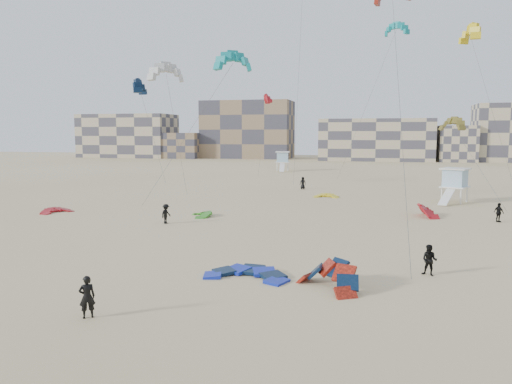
% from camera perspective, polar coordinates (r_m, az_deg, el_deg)
% --- Properties ---
extents(ground, '(320.00, 320.00, 0.00)m').
position_cam_1_polar(ground, '(25.19, -13.89, -12.05)').
color(ground, beige).
rests_on(ground, ground).
extents(kite_ground_blue, '(4.62, 4.83, 1.06)m').
position_cam_1_polar(kite_ground_blue, '(28.35, -1.05, -9.70)').
color(kite_ground_blue, '#151AC0').
rests_on(kite_ground_blue, ground).
extents(kite_ground_orange, '(5.23, 5.23, 3.72)m').
position_cam_1_polar(kite_ground_orange, '(26.70, 8.30, -10.82)').
color(kite_ground_orange, red).
rests_on(kite_ground_orange, ground).
extents(kite_ground_red, '(4.35, 4.26, 1.51)m').
position_cam_1_polar(kite_ground_red, '(54.53, -21.83, -2.18)').
color(kite_ground_red, '#B31014').
rests_on(kite_ground_red, ground).
extents(kite_ground_green, '(4.03, 3.94, 1.63)m').
position_cam_1_polar(kite_ground_green, '(48.68, -6.30, -2.76)').
color(kite_ground_green, green).
rests_on(kite_ground_green, ground).
extents(kite_ground_red_far, '(3.76, 3.66, 3.42)m').
position_cam_1_polar(kite_ground_red_far, '(50.99, 19.10, -2.66)').
color(kite_ground_red_far, '#B31014').
rests_on(kite_ground_red_far, ground).
extents(kite_ground_yellow, '(3.11, 3.28, 1.41)m').
position_cam_1_polar(kite_ground_yellow, '(63.12, 8.02, -0.60)').
color(kite_ground_yellow, gold).
rests_on(kite_ground_yellow, ground).
extents(kitesurfer_main, '(0.82, 0.78, 1.89)m').
position_cam_1_polar(kitesurfer_main, '(23.36, -18.75, -11.28)').
color(kitesurfer_main, black).
rests_on(kitesurfer_main, ground).
extents(kitesurfer_b, '(1.05, 0.95, 1.78)m').
position_cam_1_polar(kitesurfer_b, '(30.07, 19.21, -7.37)').
color(kitesurfer_b, black).
rests_on(kitesurfer_b, ground).
extents(kitesurfer_c, '(0.90, 1.25, 1.76)m').
position_cam_1_polar(kitesurfer_c, '(45.08, -10.25, -2.47)').
color(kitesurfer_c, black).
rests_on(kitesurfer_c, ground).
extents(kitesurfer_d, '(0.95, 1.09, 1.76)m').
position_cam_1_polar(kitesurfer_d, '(50.13, 26.01, -2.12)').
color(kitesurfer_d, black).
rests_on(kitesurfer_d, ground).
extents(kitesurfer_e, '(0.94, 0.70, 1.75)m').
position_cam_1_polar(kitesurfer_e, '(71.85, 5.37, 1.03)').
color(kitesurfer_e, black).
rests_on(kitesurfer_e, ground).
extents(kite_fly_teal_a, '(11.35, 4.78, 14.73)m').
position_cam_1_polar(kite_fly_teal_a, '(47.37, -2.62, 14.51)').
color(kite_fly_teal_a, '#1496AB').
rests_on(kite_fly_teal_a, ground).
extents(kite_fly_grey, '(5.21, 6.37, 14.50)m').
position_cam_1_polar(kite_fly_grey, '(54.46, -10.23, 13.14)').
color(kite_fly_grey, silver).
rests_on(kite_fly_grey, ground).
extents(kite_fly_olive, '(5.70, 12.13, 9.14)m').
position_cam_1_polar(kite_fly_olive, '(59.18, 21.53, 7.13)').
color(kite_fly_olive, brown).
rests_on(kite_fly_olive, ground).
extents(kite_fly_yellow, '(9.87, 7.78, 20.96)m').
position_cam_1_polar(kite_fly_yellow, '(72.57, 23.27, 16.17)').
color(kite_fly_yellow, gold).
rests_on(kite_fly_yellow, ground).
extents(kite_fly_navy, '(5.94, 4.71, 14.60)m').
position_cam_1_polar(kite_fly_navy, '(73.02, -13.16, 11.50)').
color(kite_fly_navy, '#0C1F3C').
rests_on(kite_fly_navy, ground).
extents(kite_fly_teal_b, '(10.50, 7.43, 23.83)m').
position_cam_1_polar(kite_fly_teal_b, '(83.58, 15.75, 17.38)').
color(kite_fly_teal_b, '#1496AB').
rests_on(kite_fly_teal_b, ground).
extents(kite_fly_red, '(3.82, 4.22, 13.67)m').
position_cam_1_polar(kite_fly_red, '(82.36, 1.35, 10.52)').
color(kite_fly_red, '#B31014').
rests_on(kite_fly_red, ground).
extents(lifeguard_tower_near, '(3.78, 5.99, 4.00)m').
position_cam_1_polar(lifeguard_tower_near, '(61.99, 21.77, 0.69)').
color(lifeguard_tower_near, white).
rests_on(lifeguard_tower_near, ground).
extents(lifeguard_tower_far, '(3.30, 5.84, 4.11)m').
position_cam_1_polar(lifeguard_tower_far, '(105.63, 3.05, 3.52)').
color(lifeguard_tower_far, white).
rests_on(lifeguard_tower_far, ground).
extents(condo_west_a, '(30.00, 15.00, 14.00)m').
position_cam_1_polar(condo_west_a, '(171.52, -14.41, 6.23)').
color(condo_west_a, tan).
rests_on(condo_west_a, ground).
extents(condo_west_b, '(28.00, 14.00, 18.00)m').
position_cam_1_polar(condo_west_b, '(160.42, -0.95, 7.13)').
color(condo_west_b, '#856D50').
rests_on(condo_west_b, ground).
extents(condo_mid, '(32.00, 16.00, 12.00)m').
position_cam_1_polar(condo_mid, '(151.03, 13.55, 5.83)').
color(condo_mid, tan).
rests_on(condo_mid, ground).
extents(condo_fill_left, '(12.00, 10.00, 8.00)m').
position_cam_1_polar(condo_fill_left, '(161.18, -8.42, 5.28)').
color(condo_fill_left, '#856D50').
rests_on(condo_fill_left, ground).
extents(condo_fill_right, '(10.00, 10.00, 10.00)m').
position_cam_1_polar(condo_fill_right, '(150.46, 21.97, 5.14)').
color(condo_fill_right, tan).
rests_on(condo_fill_right, ground).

